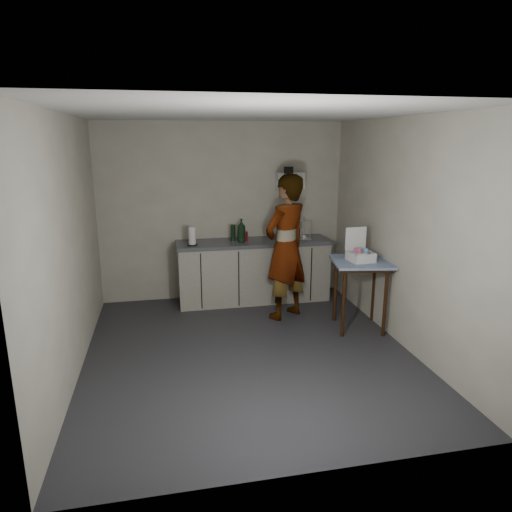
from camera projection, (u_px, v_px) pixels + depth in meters
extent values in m
plane|color=#2B2C31|center=(248.00, 352.00, 5.18)|extent=(4.00, 4.00, 0.00)
cube|color=#B3AD9C|center=(223.00, 212.00, 6.75)|extent=(3.60, 0.02, 2.60)
cube|color=#B3AD9C|center=(402.00, 234.00, 5.21)|extent=(0.02, 4.00, 2.60)
cube|color=#B3AD9C|center=(70.00, 248.00, 4.51)|extent=(0.02, 4.00, 2.60)
cube|color=white|center=(247.00, 113.00, 4.54)|extent=(3.60, 4.00, 0.01)
cube|color=black|center=(254.00, 297.00, 6.86)|extent=(2.20, 0.52, 0.08)
cube|color=#B6B2A1|center=(253.00, 272.00, 6.77)|extent=(2.20, 0.58, 0.86)
cube|color=#45484E|center=(253.00, 242.00, 6.65)|extent=(2.24, 0.62, 0.05)
cube|color=black|center=(201.00, 281.00, 6.34)|extent=(0.02, 0.01, 0.80)
cube|color=black|center=(239.00, 279.00, 6.44)|extent=(0.02, 0.01, 0.80)
cube|color=black|center=(276.00, 277.00, 6.55)|extent=(0.01, 0.01, 0.80)
cube|color=black|center=(311.00, 275.00, 6.65)|extent=(0.02, 0.01, 0.80)
cube|color=white|center=(290.00, 181.00, 6.77)|extent=(0.42, 0.16, 0.24)
cube|color=white|center=(289.00, 190.00, 6.85)|extent=(0.30, 0.06, 0.04)
cube|color=black|center=(289.00, 170.00, 6.64)|extent=(0.14, 0.02, 0.10)
cylinder|color=#351B0C|center=(343.00, 305.00, 5.50)|extent=(0.04, 0.04, 0.82)
cylinder|color=#351B0C|center=(385.00, 304.00, 5.51)|extent=(0.04, 0.04, 0.82)
cylinder|color=#351B0C|center=(335.00, 291.00, 5.99)|extent=(0.04, 0.04, 0.82)
cylinder|color=#351B0C|center=(374.00, 291.00, 6.00)|extent=(0.04, 0.04, 0.82)
cube|color=#351B0C|center=(361.00, 265.00, 5.64)|extent=(0.71, 0.71, 0.04)
cube|color=navy|center=(361.00, 262.00, 5.63)|extent=(0.80, 0.80, 0.03)
imported|color=#B2A593|center=(286.00, 248.00, 6.00)|extent=(0.84, 0.77, 1.92)
imported|color=black|center=(241.00, 230.00, 6.53)|extent=(0.14, 0.15, 0.34)
cylinder|color=red|center=(245.00, 236.00, 6.63)|extent=(0.07, 0.07, 0.14)
cylinder|color=black|center=(233.00, 233.00, 6.62)|extent=(0.07, 0.07, 0.24)
cylinder|color=black|center=(192.00, 245.00, 6.37)|extent=(0.15, 0.15, 0.01)
cylinder|color=white|center=(192.00, 236.00, 6.34)|extent=(0.10, 0.10, 0.25)
cube|color=silver|center=(294.00, 238.00, 6.75)|extent=(0.44, 0.33, 0.02)
cylinder|color=silver|center=(284.00, 231.00, 6.54)|extent=(0.01, 0.01, 0.28)
cylinder|color=silver|center=(310.00, 230.00, 6.61)|extent=(0.01, 0.01, 0.28)
cylinder|color=silver|center=(279.00, 227.00, 6.81)|extent=(0.01, 0.01, 0.28)
cylinder|color=silver|center=(304.00, 226.00, 6.88)|extent=(0.01, 0.01, 0.28)
cylinder|color=white|center=(287.00, 230.00, 6.69)|extent=(0.05, 0.24, 0.24)
cylinder|color=white|center=(293.00, 230.00, 6.71)|extent=(0.05, 0.24, 0.24)
cylinder|color=white|center=(299.00, 230.00, 6.73)|extent=(0.05, 0.24, 0.24)
cube|color=white|center=(360.00, 261.00, 5.61)|extent=(0.31, 0.31, 0.01)
cube|color=white|center=(366.00, 259.00, 5.47)|extent=(0.28, 0.03, 0.10)
cube|color=white|center=(355.00, 253.00, 5.72)|extent=(0.28, 0.03, 0.10)
cube|color=white|center=(351.00, 257.00, 5.56)|extent=(0.03, 0.28, 0.10)
cube|color=white|center=(371.00, 255.00, 5.63)|extent=(0.03, 0.28, 0.10)
cube|color=white|center=(356.00, 238.00, 5.68)|extent=(0.28, 0.04, 0.28)
cylinder|color=white|center=(361.00, 256.00, 5.60)|extent=(0.19, 0.19, 0.10)
sphere|color=#E45495|center=(359.00, 251.00, 5.54)|extent=(0.06, 0.06, 0.06)
sphere|color=#5BA6F9|center=(366.00, 251.00, 5.56)|extent=(0.06, 0.06, 0.06)
sphere|color=#56D278|center=(359.00, 250.00, 5.62)|extent=(0.06, 0.06, 0.06)
sphere|color=#E45495|center=(356.00, 250.00, 5.61)|extent=(0.06, 0.06, 0.06)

